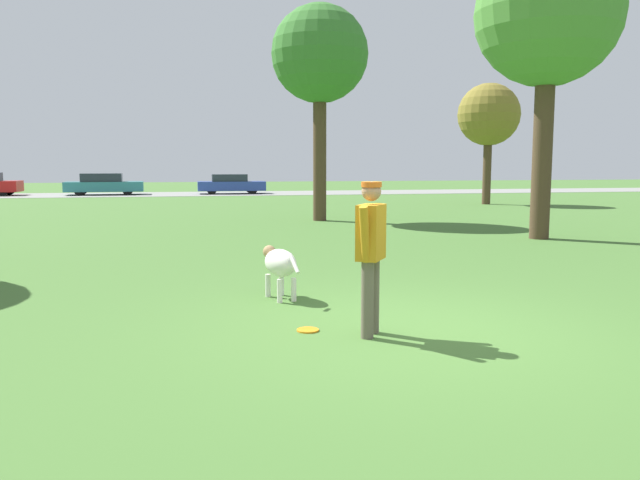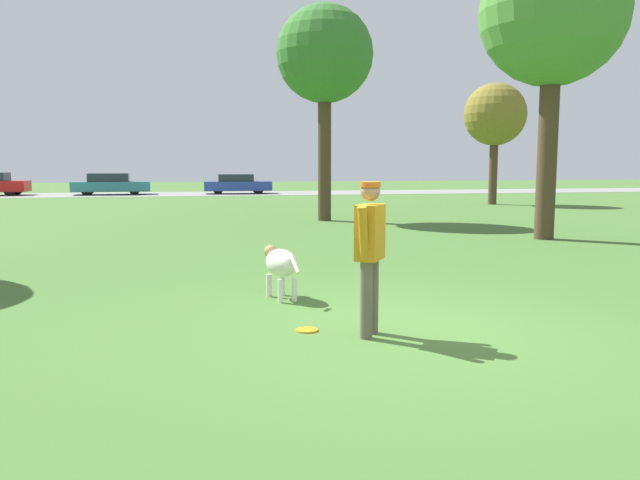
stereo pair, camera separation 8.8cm
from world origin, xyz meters
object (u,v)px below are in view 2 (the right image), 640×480
Objects in this scene: dog at (280,264)px; parked_car_blue at (237,184)px; frisbee at (307,330)px; parked_car_teal at (111,184)px; tree_far_right at (495,115)px; tree_near_right at (553,15)px; person at (370,246)px; tree_mid_center at (325,56)px.

parked_car_blue reaches higher than dog.
parked_car_teal is (-5.91, 32.52, 0.62)m from frisbee.
parked_car_teal is (-18.04, 12.91, -3.34)m from tree_far_right.
tree_far_right is at bearing 68.16° from tree_near_right.
person is 0.24× the size of tree_mid_center.
tree_near_right is (6.51, 7.42, 4.28)m from person.
person is 10.76m from tree_near_right.
tree_far_right is at bearing 2.90° from person.
frisbee is at bearing -92.22° from parked_car_blue.
tree_mid_center is at bearing -68.04° from parked_car_teal.
tree_near_right reaches higher than dog.
tree_near_right is (7.16, 5.41, 4.76)m from dog.
parked_car_blue is (-10.57, 12.67, -3.37)m from tree_far_right.
tree_far_right is 16.84m from parked_car_blue.
parked_car_blue is at bearing 87.24° from frisbee.
tree_far_right is 1.32× the size of parked_car_blue.
tree_near_right is (4.14, -5.95, 0.09)m from tree_mid_center.
tree_mid_center is at bearing 124.84° from tree_near_right.
person is 0.30× the size of tree_far_right.
frisbee is at bearing -121.73° from tree_far_right.
tree_mid_center is 1.64× the size of parked_car_blue.
parked_car_blue is at bearing 102.45° from tree_near_right.
dog is at bearing -142.93° from tree_near_right.
tree_mid_center is at bearing -85.25° from parked_car_blue.
parked_car_teal is at bearing 114.53° from tree_mid_center.
dog is at bearing -81.80° from parked_car_teal.
tree_far_right is at bearing 58.27° from frisbee.
tree_far_right is 1.19× the size of parked_car_teal.
dog is 31.38m from parked_car_teal.
tree_near_right reaches higher than frisbee.
tree_near_right reaches higher than parked_car_teal.
tree_mid_center is at bearing 77.19° from frisbee.
tree_far_right is 13.53m from tree_near_right.
tree_mid_center reaches higher than frisbee.
tree_near_right is at bearing -8.34° from person.
person is 14.21m from tree_mid_center.
frisbee is 32.32m from parked_car_blue.
tree_far_right reaches higher than parked_car_blue.
tree_far_right is (12.17, 17.92, 3.49)m from dog.
person reaches higher than frisbee.
dog is 30.62m from parked_car_blue.
tree_near_right reaches higher than tree_mid_center.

